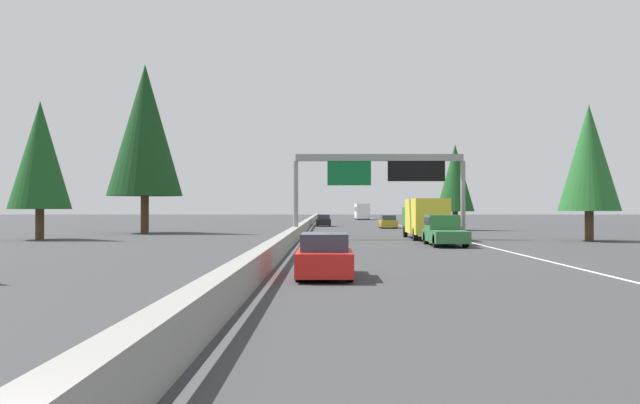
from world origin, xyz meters
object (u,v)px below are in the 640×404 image
at_px(box_truck_near_right, 425,217).
at_px(sedan_distant_b, 388,222).
at_px(bus_far_center, 362,211).
at_px(sedan_mid_left, 324,221).
at_px(sign_gantry_overhead, 382,172).
at_px(pickup_mid_right, 444,231).
at_px(conifer_left_near, 40,155).
at_px(conifer_right_near, 589,158).
at_px(conifer_right_mid, 455,178).
at_px(sedan_far_left, 324,257).
at_px(conifer_left_mid, 145,130).

xyz_separation_m(box_truck_near_right, sedan_distant_b, (25.71, 0.30, -0.93)).
bearing_deg(bus_far_center, sedan_mid_left, 171.39).
bearing_deg(sign_gantry_overhead, sedan_mid_left, 7.54).
relative_size(pickup_mid_right, sedan_mid_left, 1.27).
bearing_deg(conifer_left_near, sign_gantry_overhead, -87.46).
bearing_deg(conifer_right_near, conifer_right_mid, 12.88).
bearing_deg(box_truck_near_right, conifer_left_near, 92.57).
height_order(sedan_far_left, conifer_right_near, conifer_right_near).
bearing_deg(sign_gantry_overhead, conifer_right_mid, -25.50).
xyz_separation_m(box_truck_near_right, conifer_left_mid, (11.21, 23.82, 7.78)).
bearing_deg(box_truck_near_right, pickup_mid_right, 179.50).
bearing_deg(sedan_distant_b, conifer_left_near, 134.24).
xyz_separation_m(conifer_right_mid, conifer_left_near, (-20.24, 33.93, 0.75)).
xyz_separation_m(bus_far_center, conifer_right_mid, (-62.75, -6.23, 3.64)).
bearing_deg(conifer_left_mid, sedan_distant_b, -58.35).
bearing_deg(bus_far_center, pickup_mid_right, -179.87).
xyz_separation_m(sedan_far_left, conifer_right_mid, (45.81, -13.25, 4.68)).
distance_m(sedan_distant_b, conifer_right_near, 31.16).
bearing_deg(pickup_mid_right, sedan_distant_b, 0.39).
bearing_deg(conifer_right_near, sedan_mid_left, 27.14).
height_order(box_truck_near_right, sedan_distant_b, box_truck_near_right).
bearing_deg(pickup_mid_right, conifer_right_mid, -12.43).
relative_size(conifer_right_mid, conifer_left_near, 0.88).
bearing_deg(conifer_left_near, bus_far_center, -18.46).
relative_size(sign_gantry_overhead, pickup_mid_right, 2.26).
distance_m(sign_gantry_overhead, sedan_mid_left, 34.03).
height_order(sign_gantry_overhead, conifer_left_near, conifer_left_near).
relative_size(sign_gantry_overhead, conifer_right_mid, 1.44).
bearing_deg(conifer_right_near, conifer_left_near, 87.59).
bearing_deg(conifer_left_mid, sedan_far_left, -156.53).
height_order(sign_gantry_overhead, sedan_far_left, sign_gantry_overhead).
relative_size(conifer_left_near, conifer_left_mid, 0.65).
height_order(box_truck_near_right, bus_far_center, bus_far_center).
xyz_separation_m(pickup_mid_right, box_truck_near_right, (8.31, -0.07, 0.70)).
relative_size(box_truck_near_right, sedan_mid_left, 1.93).
height_order(sedan_mid_left, conifer_right_near, conifer_right_near).
distance_m(bus_far_center, conifer_left_near, 87.60).
distance_m(sedan_distant_b, conifer_left_near, 39.03).
distance_m(sign_gantry_overhead, conifer_right_near, 14.41).
xyz_separation_m(sedan_mid_left, conifer_right_mid, (-14.33, -13.56, 4.68)).
height_order(sedan_far_left, sedan_mid_left, same).
distance_m(sign_gantry_overhead, conifer_left_mid, 23.97).
height_order(sedan_mid_left, conifer_left_mid, conifer_left_mid).
xyz_separation_m(pickup_mid_right, conifer_left_mid, (19.52, 23.75, 8.47)).
distance_m(bus_far_center, sedan_distant_b, 56.03).
relative_size(box_truck_near_right, conifer_left_near, 0.85).
bearing_deg(sign_gantry_overhead, conifer_right_near, -100.99).
height_order(sedan_distant_b, conifer_left_mid, conifer_left_mid).
xyz_separation_m(sedan_far_left, conifer_left_near, (25.57, 20.68, 5.42)).
xyz_separation_m(sign_gantry_overhead, conifer_right_near, (-2.74, -14.13, 0.79)).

